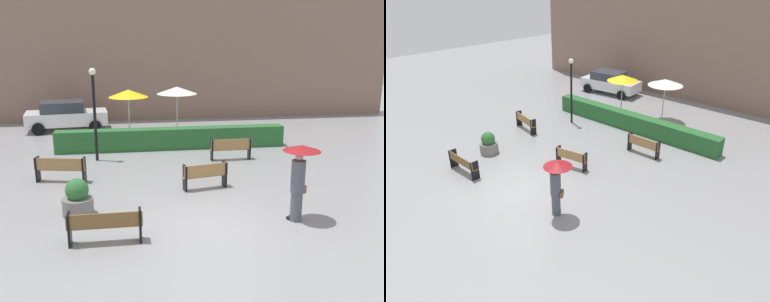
# 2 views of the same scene
# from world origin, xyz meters

# --- Properties ---
(ground_plane) EXTENTS (60.00, 60.00, 0.00)m
(ground_plane) POSITION_xyz_m (0.00, 0.00, 0.00)
(ground_plane) COLOR gray
(bench_near_left) EXTENTS (1.84, 0.38, 0.84)m
(bench_near_left) POSITION_xyz_m (-2.85, -0.64, 0.50)
(bench_near_left) COLOR brown
(bench_near_left) RESTS_ON ground
(bench_mid_center) EXTENTS (1.55, 0.60, 0.87)m
(bench_mid_center) POSITION_xyz_m (0.28, 2.92, 0.52)
(bench_mid_center) COLOR #9E7242
(bench_mid_center) RESTS_ON ground
(bench_far_left) EXTENTS (1.79, 0.67, 0.89)m
(bench_far_left) POSITION_xyz_m (-4.59, 4.33, 0.53)
(bench_far_left) COLOR #9E7242
(bench_far_left) RESTS_ON ground
(bench_back_row) EXTENTS (1.70, 0.34, 0.89)m
(bench_back_row) POSITION_xyz_m (1.92, 6.22, 0.52)
(bench_back_row) COLOR #9E7242
(bench_back_row) RESTS_ON ground
(pedestrian_with_umbrella) EXTENTS (1.02, 1.02, 2.14)m
(pedestrian_with_umbrella) POSITION_xyz_m (2.34, 0.03, 1.41)
(pedestrian_with_umbrella) COLOR #4C515B
(pedestrian_with_umbrella) RESTS_ON ground
(planter_pot) EXTENTS (0.88, 0.88, 1.09)m
(planter_pot) POSITION_xyz_m (-3.70, 1.29, 0.47)
(planter_pot) COLOR slate
(planter_pot) RESTS_ON ground
(lamp_post) EXTENTS (0.28, 0.28, 3.74)m
(lamp_post) POSITION_xyz_m (-3.50, 6.93, 2.31)
(lamp_post) COLOR black
(lamp_post) RESTS_ON ground
(patio_umbrella_yellow) EXTENTS (1.86, 1.86, 2.51)m
(patio_umbrella_yellow) POSITION_xyz_m (-2.14, 9.95, 2.33)
(patio_umbrella_yellow) COLOR silver
(patio_umbrella_yellow) RESTS_ON ground
(patio_umbrella_white) EXTENTS (1.99, 1.99, 2.50)m
(patio_umbrella_white) POSITION_xyz_m (0.24, 10.83, 2.32)
(patio_umbrella_white) COLOR silver
(patio_umbrella_white) RESTS_ON ground
(hedge_strip) EXTENTS (10.21, 0.70, 0.94)m
(hedge_strip) POSITION_xyz_m (-0.28, 8.40, 0.47)
(hedge_strip) COLOR #28602D
(hedge_strip) RESTS_ON ground
(building_facade) EXTENTS (28.00, 1.20, 10.20)m
(building_facade) POSITION_xyz_m (0.00, 16.00, 5.10)
(building_facade) COLOR #846656
(building_facade) RESTS_ON ground
(parked_car) EXTENTS (4.37, 2.34, 1.57)m
(parked_car) POSITION_xyz_m (-5.49, 13.12, 0.82)
(parked_car) COLOR silver
(parked_car) RESTS_ON ground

